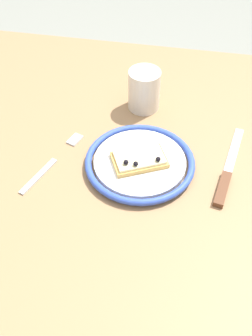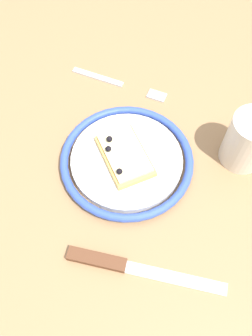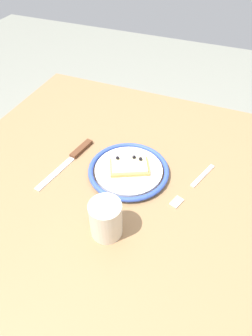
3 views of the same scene
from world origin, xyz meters
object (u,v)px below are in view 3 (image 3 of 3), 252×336
cup (106,219)px  plate (129,170)px  fork (193,185)px  pizza_slice_near (129,166)px  knife (75,155)px  dining_table (131,198)px

cup → plate: bearing=-83.3°
plate → fork: (-0.18, -0.02, -0.01)m
pizza_slice_near → fork: size_ratio=0.66×
fork → cup: cup is taller
plate → cup: bearing=96.7°
pizza_slice_near → knife: bearing=-0.4°
dining_table → fork: size_ratio=5.49×
plate → knife: size_ratio=0.96×
pizza_slice_near → fork: (-0.18, -0.02, -0.02)m
knife → cup: (-0.20, 0.20, 0.04)m
plate → knife: (0.18, -0.01, -0.01)m
plate → cup: cup is taller
plate → cup: (-0.02, 0.20, 0.04)m
knife → cup: cup is taller
knife → fork: size_ratio=1.23×
pizza_slice_near → fork: bearing=-174.0°
dining_table → plate: plate is taller
pizza_slice_near → plate: bearing=77.0°
knife → cup: size_ratio=2.43×
cup → knife: bearing=-45.4°
pizza_slice_near → knife: (0.18, -0.00, -0.02)m
fork → pizza_slice_near: bearing=6.0°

